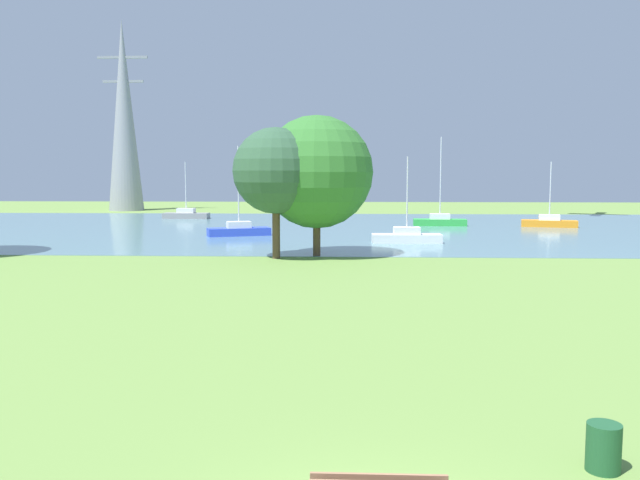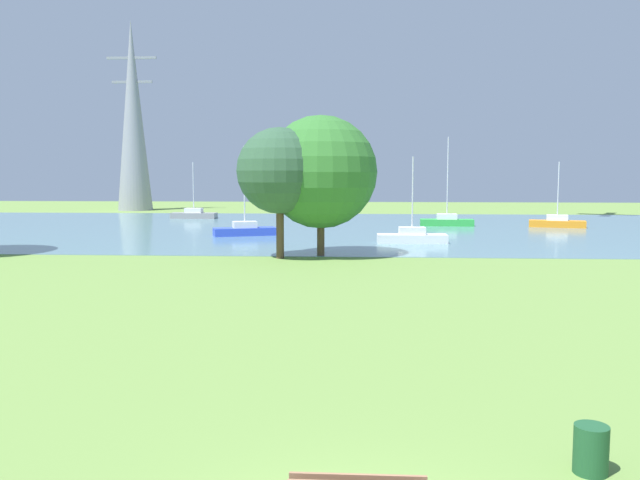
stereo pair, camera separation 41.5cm
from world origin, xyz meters
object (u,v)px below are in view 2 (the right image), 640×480
at_px(sailboat_blue, 245,230).
at_px(sailboat_gray, 194,214).
at_px(litter_bin, 591,449).
at_px(tree_mid_shore, 321,172).
at_px(sailboat_orange, 557,222).
at_px(tree_east_near, 280,171).
at_px(sailboat_green, 447,221).
at_px(sailboat_white, 412,237).
at_px(electricity_pylon, 133,116).

distance_m(sailboat_blue, sailboat_gray, 20.53).
bearing_deg(litter_bin, tree_mid_shore, 102.34).
xyz_separation_m(sailboat_gray, sailboat_orange, (35.23, -9.11, -0.00)).
bearing_deg(sailboat_orange, tree_east_near, -134.08).
bearing_deg(sailboat_orange, sailboat_gray, 165.50).
xyz_separation_m(litter_bin, tree_mid_shore, (-6.13, 28.04, 4.51)).
xyz_separation_m(tree_east_near, tree_mid_shore, (2.25, 1.28, -0.07)).
height_order(sailboat_gray, tree_mid_shore, tree_mid_shore).
bearing_deg(sailboat_blue, sailboat_green, 31.76).
bearing_deg(tree_east_near, litter_bin, -72.61).
bearing_deg(sailboat_white, tree_east_near, -133.11).
bearing_deg(sailboat_blue, tree_east_near, -71.79).
bearing_deg(sailboat_orange, sailboat_blue, -160.34).
distance_m(sailboat_green, sailboat_gray, 26.85).
relative_size(sailboat_blue, tree_east_near, 0.93).
bearing_deg(sailboat_gray, sailboat_white, -47.50).
bearing_deg(electricity_pylon, tree_east_near, -62.33).
height_order(sailboat_blue, electricity_pylon, electricity_pylon).
bearing_deg(electricity_pylon, sailboat_orange, -27.33).
relative_size(sailboat_blue, sailboat_orange, 1.19).
bearing_deg(sailboat_white, litter_bin, -89.63).
distance_m(sailboat_orange, sailboat_white, 19.84).
height_order(sailboat_orange, tree_east_near, tree_east_near).
xyz_separation_m(sailboat_green, sailboat_gray, (-25.59, 8.14, -0.03)).
bearing_deg(electricity_pylon, sailboat_green, -32.01).
distance_m(sailboat_blue, sailboat_orange, 28.13).
distance_m(litter_bin, tree_east_near, 28.41).
xyz_separation_m(litter_bin, sailboat_orange, (13.72, 49.58, 0.05)).
xyz_separation_m(sailboat_orange, sailboat_white, (-13.94, -14.11, 0.00)).
height_order(litter_bin, sailboat_green, sailboat_green).
relative_size(sailboat_orange, tree_mid_shore, 0.71).
bearing_deg(sailboat_gray, sailboat_blue, -64.80).
distance_m(sailboat_gray, tree_east_near, 34.82).
relative_size(sailboat_green, electricity_pylon, 0.33).
distance_m(sailboat_gray, tree_mid_shore, 34.58).
bearing_deg(sailboat_blue, tree_mid_shore, -61.19).
relative_size(litter_bin, sailboat_green, 0.10).
relative_size(tree_east_near, tree_mid_shore, 0.91).
relative_size(litter_bin, sailboat_orange, 0.14).
height_order(sailboat_green, sailboat_white, sailboat_green).
height_order(sailboat_blue, sailboat_white, sailboat_blue).
height_order(litter_bin, tree_mid_shore, tree_mid_shore).
height_order(sailboat_gray, sailboat_orange, sailboat_gray).
bearing_deg(tree_east_near, sailboat_gray, 112.36).
bearing_deg(sailboat_green, sailboat_gray, 162.35).
distance_m(sailboat_orange, electricity_pylon, 53.88).
xyz_separation_m(sailboat_green, tree_mid_shore, (-10.21, -22.51, 4.44)).
height_order(litter_bin, electricity_pylon, electricity_pylon).
bearing_deg(tree_mid_shore, sailboat_green, 65.60).
bearing_deg(tree_east_near, sailboat_orange, 45.92).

